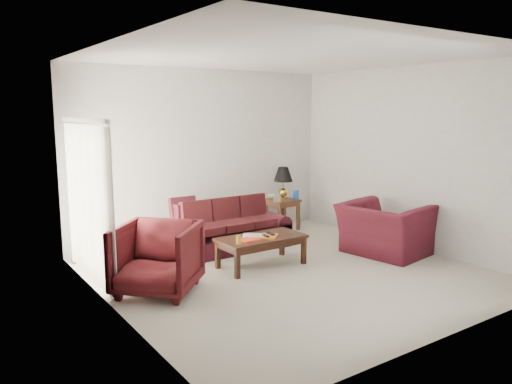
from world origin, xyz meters
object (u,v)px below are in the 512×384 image
Objects in this scene: coffee_table at (261,251)px; floor_lamp at (78,210)px; armchair_right at (384,229)px; sofa at (231,226)px; armchair_left at (157,258)px; end_table at (282,214)px.

floor_lamp is at bearing 135.97° from coffee_table.
floor_lamp reaches higher than armchair_right.
armchair_left is (-1.78, -1.14, 0.05)m from sofa.
coffee_table is (-0.08, -0.99, -0.17)m from sofa.
floor_lamp is 1.95m from armchair_left.
armchair_left is at bearing 179.28° from coffee_table.
floor_lamp is 2.82m from coffee_table.
floor_lamp is 1.29× the size of armchair_right.
coffee_table is at bearing -38.49° from floor_lamp.
end_table is 0.47× the size of armchair_right.
floor_lamp is at bearing 166.66° from sofa.
armchair_left is (0.46, -1.86, -0.36)m from floor_lamp.
sofa is at bearing -17.95° from floor_lamp.
coffee_table is (-1.98, 0.60, -0.18)m from armchair_right.
armchair_right is at bearing -35.39° from sofa.
end_table is at bearing -1.27° from armchair_right.
coffee_table is (2.16, -1.72, -0.59)m from floor_lamp.
coffee_table is at bearing -90.05° from sofa.
sofa is 2.39m from floor_lamp.
sofa is 1.98× the size of armchair_left.
armchair_left is 0.78× the size of armchair_right.
armchair_left is (-3.36, -1.81, 0.15)m from end_table.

